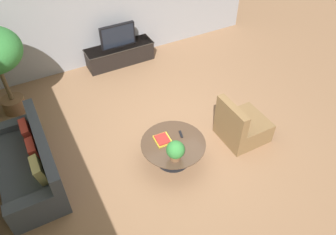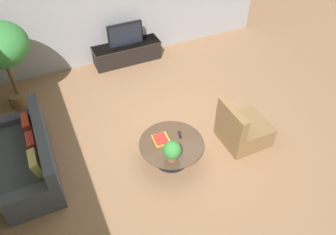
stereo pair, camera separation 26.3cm
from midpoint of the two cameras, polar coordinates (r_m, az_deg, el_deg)
ground_plane at (r=6.10m, az=0.59°, el=-4.07°), size 24.00×24.00×0.00m
media_console at (r=8.08m, az=-9.33°, el=10.83°), size 1.62×0.50×0.46m
television at (r=7.84m, az=-9.73°, el=13.82°), size 0.83×0.13×0.54m
coffee_table at (r=5.58m, az=-0.45°, el=-5.37°), size 1.09×1.09×0.42m
couch_by_wall at (r=5.85m, az=-24.13°, el=-7.60°), size 0.84×1.95×0.84m
armchair_wicker at (r=6.09m, az=11.45°, el=-1.58°), size 0.80×0.76×0.86m
potted_plant_tabletop at (r=5.12m, az=-0.17°, el=-5.77°), size 0.29×0.29×0.36m
book_stack at (r=5.51m, az=-2.33°, el=-3.90°), size 0.27×0.29×0.06m
remote_black at (r=5.61m, az=0.91°, el=-2.96°), size 0.08×0.16×0.02m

